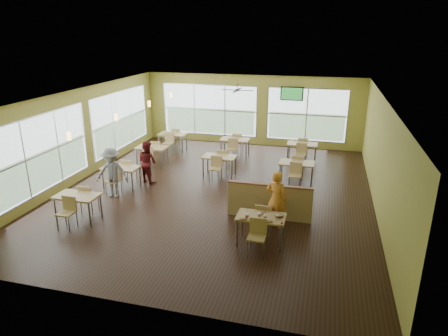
{
  "coord_description": "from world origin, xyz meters",
  "views": [
    {
      "loc": [
        3.38,
        -11.88,
        5.13
      ],
      "look_at": [
        0.53,
        -1.01,
        1.21
      ],
      "focal_mm": 32.0,
      "sensor_mm": 36.0,
      "label": 1
    }
  ],
  "objects_px": {
    "main_table": "(261,220)",
    "half_wall_divider": "(269,201)",
    "food_basket": "(279,215)",
    "man_plaid": "(276,199)"
  },
  "relations": [
    {
      "from": "main_table",
      "to": "half_wall_divider",
      "type": "bearing_deg",
      "value": 90.0
    },
    {
      "from": "main_table",
      "to": "half_wall_divider",
      "type": "height_order",
      "value": "half_wall_divider"
    },
    {
      "from": "man_plaid",
      "to": "food_basket",
      "type": "height_order",
      "value": "man_plaid"
    },
    {
      "from": "main_table",
      "to": "food_basket",
      "type": "height_order",
      "value": "main_table"
    },
    {
      "from": "man_plaid",
      "to": "half_wall_divider",
      "type": "bearing_deg",
      "value": -43.02
    },
    {
      "from": "half_wall_divider",
      "to": "man_plaid",
      "type": "bearing_deg",
      "value": -61.15
    },
    {
      "from": "main_table",
      "to": "food_basket",
      "type": "xyz_separation_m",
      "value": [
        0.44,
        0.1,
        0.15
      ]
    },
    {
      "from": "half_wall_divider",
      "to": "food_basket",
      "type": "bearing_deg",
      "value": -72.04
    },
    {
      "from": "half_wall_divider",
      "to": "man_plaid",
      "type": "height_order",
      "value": "man_plaid"
    },
    {
      "from": "main_table",
      "to": "half_wall_divider",
      "type": "relative_size",
      "value": 0.63
    }
  ]
}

